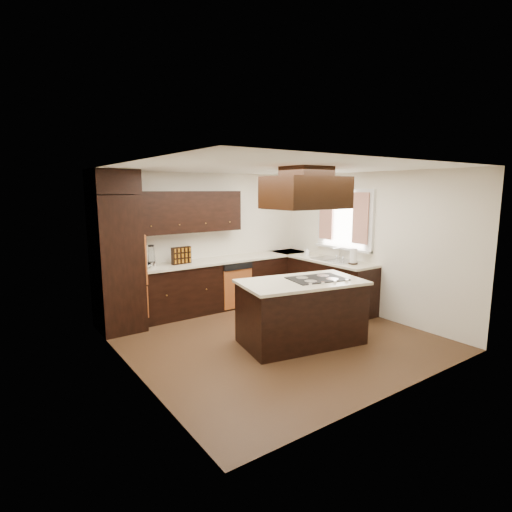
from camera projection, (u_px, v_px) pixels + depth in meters
name	position (u px, v px, depth m)	size (l,w,h in m)	color
floor	(273.00, 338.00, 6.02)	(4.20, 4.20, 0.02)	brown
ceiling	(275.00, 167.00, 5.60)	(4.20, 4.20, 0.02)	white
wall_back	(206.00, 240.00, 7.51)	(4.20, 0.02, 2.50)	beige
wall_front	(399.00, 283.00, 4.11)	(4.20, 0.02, 2.50)	beige
wall_left	(130.00, 273.00, 4.61)	(0.02, 4.20, 2.50)	beige
wall_right	(369.00, 244.00, 7.01)	(0.02, 4.20, 2.50)	beige
oven_column	(117.00, 264.00, 6.21)	(0.65, 0.75, 2.12)	black
wall_oven_face	(139.00, 258.00, 6.40)	(0.05, 0.62, 0.78)	#B15926
base_cabinets_back	(216.00, 285.00, 7.42)	(2.93, 0.60, 0.88)	black
base_cabinets_right	(319.00, 282.00, 7.69)	(0.60, 2.40, 0.88)	black
countertop_back	(216.00, 261.00, 7.33)	(2.93, 0.63, 0.04)	beige
countertop_right	(319.00, 258.00, 7.61)	(0.63, 2.40, 0.04)	beige
upper_cabinets	(188.00, 212.00, 7.03)	(2.00, 0.34, 0.72)	black
dishwasher_front	(238.00, 288.00, 7.35)	(0.60, 0.05, 0.72)	#B15926
window_frame	(345.00, 220.00, 7.37)	(0.06, 1.32, 1.12)	silver
window_pane	(346.00, 219.00, 7.38)	(0.00, 1.20, 1.00)	white
curtain_left	(360.00, 218.00, 6.98)	(0.02, 0.34, 0.90)	beige
curtain_right	(326.00, 216.00, 7.66)	(0.02, 0.34, 0.90)	beige
sink_rim	(333.00, 260.00, 7.33)	(0.52, 0.84, 0.01)	silver
island	(301.00, 313.00, 5.74)	(1.68, 0.92, 0.88)	black
island_top	(302.00, 282.00, 5.67)	(1.75, 0.98, 0.04)	beige
cooktop	(317.00, 279.00, 5.77)	(0.80, 0.53, 0.01)	black
range_hood	(306.00, 193.00, 5.27)	(1.05, 0.72, 0.42)	black
hood_duct	(306.00, 171.00, 5.23)	(0.55, 0.50, 0.13)	black
blender_base	(152.00, 265.00, 6.58)	(0.15, 0.15, 0.10)	silver
blender_pitcher	(151.00, 254.00, 6.55)	(0.13, 0.13, 0.26)	silver
spice_rack	(181.00, 255.00, 6.92)	(0.36, 0.09, 0.30)	black
mixing_bowl	(145.00, 266.00, 6.55)	(0.27, 0.27, 0.07)	silver
soap_bottle	(307.00, 251.00, 7.80)	(0.08, 0.08, 0.17)	silver
paper_towel	(353.00, 256.00, 6.90)	(0.12, 0.12, 0.27)	silver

